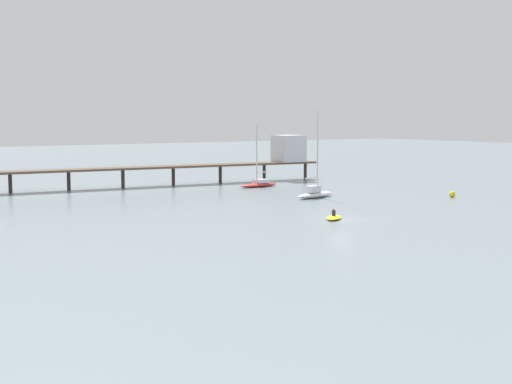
{
  "coord_description": "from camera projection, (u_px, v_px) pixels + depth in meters",
  "views": [
    {
      "loc": [
        -47.05,
        -53.36,
        9.97
      ],
      "look_at": [
        0.0,
        14.74,
        1.5
      ],
      "focal_mm": 51.28,
      "sensor_mm": 36.0,
      "label": 1
    }
  ],
  "objects": [
    {
      "name": "ground_plane",
      "position": [
        342.0,
        220.0,
        71.3
      ],
      "size": [
        400.0,
        400.0,
        0.0
      ],
      "primitive_type": "plane",
      "color": "gray"
    },
    {
      "name": "sailboat_red",
      "position": [
        259.0,
        183.0,
        105.24
      ],
      "size": [
        6.92,
        2.72,
        9.03
      ],
      "color": "red",
      "rests_on": "ground_plane"
    },
    {
      "name": "sailboat_white",
      "position": [
        315.0,
        192.0,
        90.98
      ],
      "size": [
        6.98,
        3.32,
        10.81
      ],
      "color": "white",
      "rests_on": "ground_plane"
    },
    {
      "name": "dinghy_yellow",
      "position": [
        334.0,
        217.0,
        71.62
      ],
      "size": [
        3.25,
        3.04,
        1.14
      ],
      "color": "yellow",
      "rests_on": "ground_plane"
    },
    {
      "name": "pier",
      "position": [
        228.0,
        157.0,
        111.73
      ],
      "size": [
        56.24,
        8.77,
        7.14
      ],
      "color": "brown",
      "rests_on": "ground_plane"
    },
    {
      "name": "mooring_buoy_mid",
      "position": [
        452.0,
        194.0,
        91.21
      ],
      "size": [
        0.8,
        0.8,
        0.8
      ],
      "primitive_type": "sphere",
      "color": "yellow",
      "rests_on": "ground_plane"
    }
  ]
}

